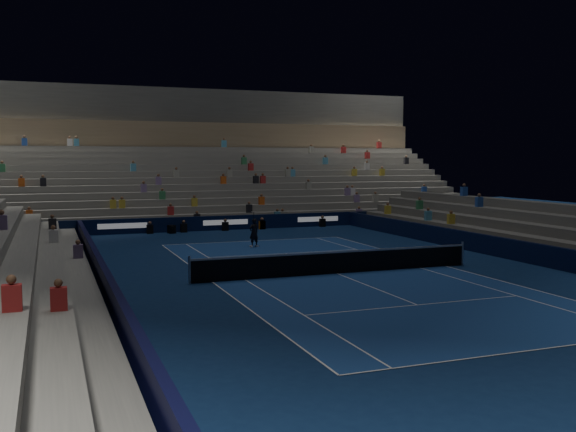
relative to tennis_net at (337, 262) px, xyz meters
The scene contains 11 objects.
ground 0.50m from the tennis_net, ahead, with size 90.00×90.00×0.00m, color #0C2149.
court_surface 0.50m from the tennis_net, ahead, with size 10.97×23.77×0.01m, color navy.
sponsor_barrier_far 18.50m from the tennis_net, 90.00° to the left, with size 44.00×0.25×1.00m, color black.
sponsor_barrier_east 9.70m from the tennis_net, ahead, with size 0.25×37.00×1.00m, color black.
sponsor_barrier_west 9.70m from the tennis_net, behind, with size 0.25×37.00×1.00m, color black.
grandstand_main 28.05m from the tennis_net, 90.00° to the left, with size 44.00×15.20×11.20m.
grandstand_east 13.17m from the tennis_net, ahead, with size 5.00×37.00×2.50m.
grandstand_west 13.17m from the tennis_net, behind, with size 5.00×37.00×2.50m.
tennis_net is the anchor object (origin of this frame).
tennis_player 9.38m from the tennis_net, 94.84° to the left, with size 0.59×0.39×1.62m, color black.
broadcast_camera 18.12m from the tennis_net, 102.40° to the left, with size 0.55×0.92×0.55m.
Camera 1 is at (-11.52, -24.69, 4.87)m, focal length 39.94 mm.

